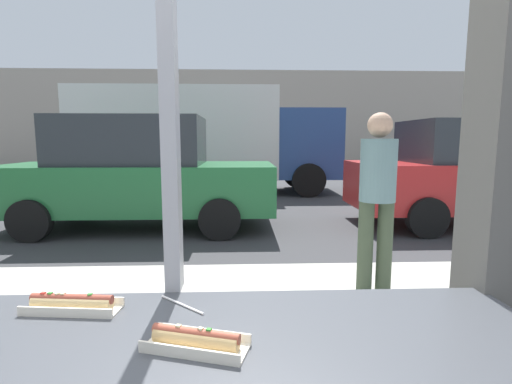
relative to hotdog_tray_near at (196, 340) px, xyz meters
The scene contains 11 objects.
ground_plane 8.37m from the hotdog_tray_near, 90.79° to the left, with size 60.00×60.00×0.00m, color #38383A.
sidewalk_strip 2.14m from the hotdog_tray_near, 93.44° to the left, with size 16.00×2.80×0.12m, color #B2ADA3.
window_wall 0.88m from the hotdog_tray_near, 106.72° to the left, with size 2.79×0.20×2.90m.
building_facade_far 21.24m from the hotdog_tray_near, 90.31° to the left, with size 28.00×1.20×5.31m, color #A89E8E.
hotdog_tray_near is the anchor object (origin of this frame).
hotdog_tray_far 0.44m from the hotdog_tray_near, 150.38° to the left, with size 0.28×0.11×0.05m.
loose_straw 0.25m from the hotdog_tray_near, 106.29° to the left, with size 0.01×0.01×0.19m, color white.
parked_car_green 5.93m from the hotdog_tray_near, 106.18° to the left, with size 4.54×1.92×1.90m.
parked_car_red 7.16m from the hotdog_tray_near, 52.70° to the left, with size 4.49×1.94×1.85m.
box_truck 10.27m from the hotdog_tray_near, 95.24° to the left, with size 7.31×2.44×2.92m.
pedestrian 2.84m from the hotdog_tray_near, 61.93° to the left, with size 0.32×0.32×1.63m.
Camera 1 is at (0.22, -1.15, 1.51)m, focal length 26.75 mm.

